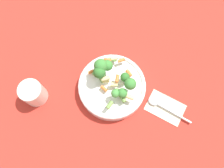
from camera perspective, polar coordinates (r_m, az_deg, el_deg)
ground_plane at (r=0.79m, az=-0.00°, el=-1.25°), size 3.00×3.00×0.00m
bowl at (r=0.76m, az=-0.00°, el=-0.72°), size 0.23×0.23×0.05m
pasta_salad at (r=0.71m, az=-0.07°, el=2.00°), size 0.18×0.19×0.08m
cup at (r=0.78m, az=-19.92°, el=-2.20°), size 0.08×0.08×0.08m
napkin at (r=0.79m, az=13.75°, el=-5.97°), size 0.09×0.13×0.01m
spoon at (r=0.78m, az=12.82°, el=-5.67°), size 0.03×0.16×0.01m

